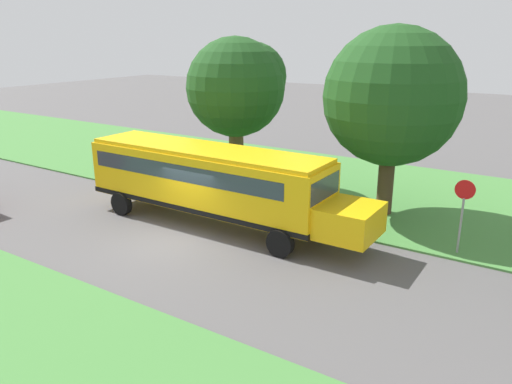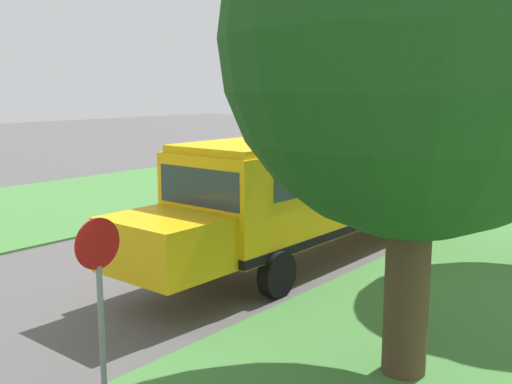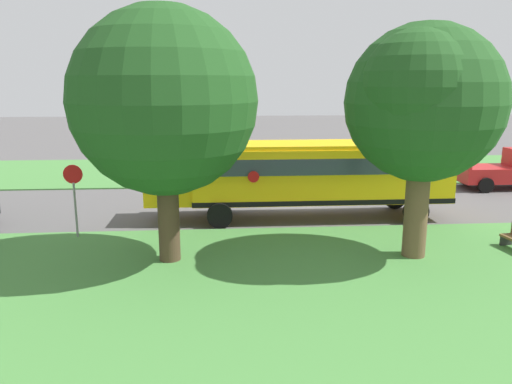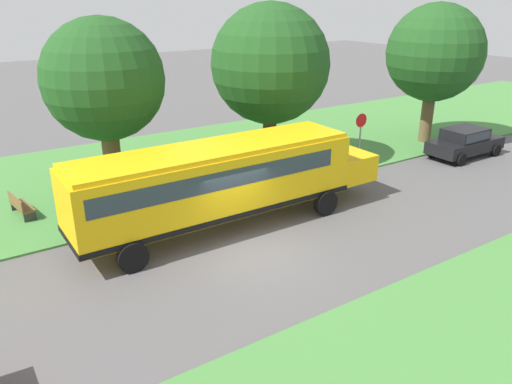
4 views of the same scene
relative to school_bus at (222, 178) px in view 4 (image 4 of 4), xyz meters
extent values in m
plane|color=#565454|center=(2.32, -0.17, -1.92)|extent=(120.00, 120.00, 0.00)
cube|color=#47843D|center=(-7.68, -0.17, -1.88)|extent=(12.00, 80.00, 0.08)
cube|color=yellow|center=(0.00, -0.29, -0.02)|extent=(2.50, 10.50, 2.20)
cube|color=yellow|center=(0.00, 5.91, -0.57)|extent=(2.20, 1.90, 1.10)
cube|color=yellow|center=(0.00, -0.29, 1.16)|extent=(2.35, 10.29, 0.16)
cube|color=black|center=(0.00, -0.29, -1.00)|extent=(2.54, 10.54, 0.20)
cube|color=#2D3842|center=(0.00, -0.59, 0.44)|extent=(2.53, 9.24, 0.64)
cube|color=#2D3842|center=(0.00, 4.91, 0.44)|extent=(2.25, 0.12, 0.80)
cylinder|color=red|center=(-1.43, 2.60, 0.13)|extent=(0.03, 0.44, 0.44)
cylinder|color=black|center=(-1.25, 3.91, -1.42)|extent=(0.30, 1.00, 1.00)
cylinder|color=black|center=(1.25, 3.91, -1.42)|extent=(0.30, 1.00, 1.00)
cylinder|color=black|center=(-1.25, -3.96, -1.42)|extent=(0.30, 1.00, 1.00)
cylinder|color=black|center=(1.25, -3.96, -1.42)|extent=(0.30, 1.00, 1.00)
cube|color=black|center=(-0.48, 15.10, -1.28)|extent=(1.80, 4.40, 0.64)
cube|color=black|center=(-0.48, 14.95, -0.66)|extent=(1.60, 2.20, 0.60)
cube|color=#2D3842|center=(-0.48, 14.95, -0.64)|extent=(1.62, 2.02, 0.45)
cylinder|color=black|center=(-1.38, 16.60, -1.60)|extent=(0.22, 0.64, 0.64)
cylinder|color=black|center=(0.42, 16.60, -1.60)|extent=(0.22, 0.64, 0.64)
cylinder|color=black|center=(-1.38, 13.61, -1.60)|extent=(0.22, 0.64, 0.64)
cylinder|color=black|center=(0.42, 13.61, -1.60)|extent=(0.22, 0.64, 0.64)
cylinder|color=brown|center=(-5.10, -2.37, -0.34)|extent=(0.74, 0.74, 3.17)
sphere|color=#1E4C1C|center=(-5.10, -2.37, 3.06)|extent=(4.83, 4.83, 4.83)
sphere|color=#1E4C1C|center=(-5.84, -1.84, 3.56)|extent=(3.30, 3.30, 3.30)
cylinder|color=#4C3826|center=(-4.91, 5.50, -0.45)|extent=(0.67, 0.67, 2.94)
sphere|color=#1E4C1C|center=(-4.91, 5.50, 3.12)|extent=(5.62, 5.62, 5.62)
sphere|color=#1E4C1C|center=(-4.63, 6.28, 3.21)|extent=(3.91, 3.91, 3.91)
cylinder|color=brown|center=(-3.50, 15.59, -0.37)|extent=(0.69, 0.69, 3.11)
sphere|color=#1E4C1C|center=(-3.50, 15.59, 3.18)|extent=(5.32, 5.32, 5.32)
sphere|color=#1E4C1C|center=(-4.07, 15.42, 3.57)|extent=(3.82, 3.82, 3.82)
cylinder|color=gray|center=(-2.28, 9.09, -0.87)|extent=(0.08, 0.08, 2.10)
cylinder|color=red|center=(-2.28, 9.09, 0.48)|extent=(0.03, 0.68, 0.68)
cube|color=brown|center=(-5.06, -6.08, -1.47)|extent=(1.65, 0.72, 0.08)
cube|color=brown|center=(-5.03, -6.29, -1.22)|extent=(1.59, 0.29, 0.44)
cube|color=#333333|center=(-4.32, -5.97, -1.70)|extent=(0.14, 0.46, 0.45)
cube|color=#333333|center=(-5.79, -6.18, -1.70)|extent=(0.14, 0.46, 0.45)
camera|label=1|loc=(15.15, 11.87, 5.49)|focal=35.00mm
camera|label=2|loc=(-8.62, 13.58, 2.47)|focal=42.00mm
camera|label=3|loc=(-20.11, 3.86, 3.72)|focal=35.00mm
camera|label=4|loc=(14.78, -8.26, 6.19)|focal=35.00mm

